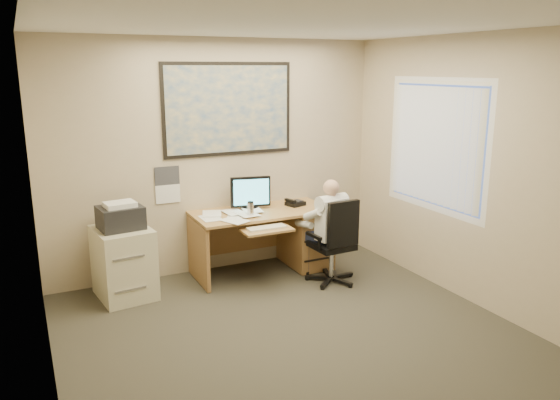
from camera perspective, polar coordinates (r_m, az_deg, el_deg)
name	(u,v)px	position (r m, az deg, el deg)	size (l,w,h in m)	color
room_shell	(311,198)	(4.38, 3.23, 0.23)	(4.00, 4.50, 2.70)	#333027
desk	(286,232)	(6.57, 0.67, -3.37)	(1.60, 0.97, 1.13)	#AF834B
world_map	(229,109)	(6.37, -5.39, 9.42)	(1.56, 0.03, 1.06)	#1E4C93
wall_calendar	(168,185)	(6.27, -11.67, 1.56)	(0.28, 0.01, 0.42)	white
window_blinds	(435,146)	(6.12, 15.93, 5.49)	(0.06, 1.40, 1.30)	silver
filing_cabinet	(123,256)	(5.97, -16.06, -5.68)	(0.61, 0.70, 1.03)	beige
office_chair	(333,259)	(6.17, 5.60, -6.10)	(0.61, 0.61, 0.98)	black
person	(331,231)	(6.14, 5.31, -3.24)	(0.47, 0.68, 1.17)	silver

